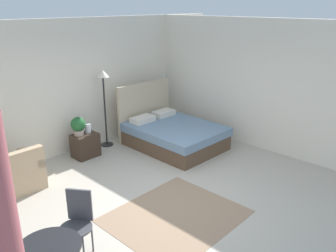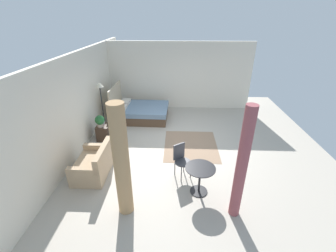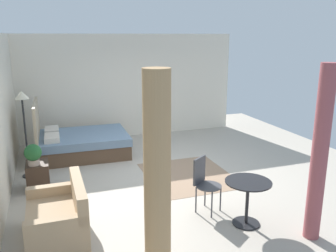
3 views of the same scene
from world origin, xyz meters
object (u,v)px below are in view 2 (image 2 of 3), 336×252
floor_lamp (101,93)px  nightstand (104,132)px  bed (140,112)px  couch (94,165)px  balcony_table (200,175)px  potted_plant (100,121)px  cafe_chair_near_window (181,158)px  vase (103,121)px

floor_lamp → nightstand: bearing=-165.4°
bed → couch: bearing=169.6°
balcony_table → floor_lamp: bearing=45.4°
potted_plant → cafe_chair_near_window: same height
potted_plant → nightstand: bearing=-24.1°
floor_lamp → cafe_chair_near_window: bearing=-132.5°
couch → bed: bearing=-10.4°
bed → balcony_table: bearing=-153.8°
balcony_table → cafe_chair_near_window: 0.75m
bed → balcony_table: bed is taller
couch → potted_plant: bearing=11.1°
couch → cafe_chair_near_window: (0.04, -2.25, 0.25)m
potted_plant → balcony_table: 3.80m
potted_plant → couch: bearing=-168.9°
bed → cafe_chair_near_window: (-3.50, -1.60, 0.24)m
floor_lamp → vase: bearing=-165.7°
couch → vase: couch is taller
vase → nightstand: bearing=-164.1°
couch → floor_lamp: (2.53, 0.48, 1.08)m
couch → vase: 2.01m
bed → nightstand: (-1.70, 0.94, -0.04)m
balcony_table → cafe_chair_near_window: cafe_chair_near_window is taller
couch → nightstand: bearing=9.1°
potted_plant → vase: (0.22, -0.01, -0.12)m
balcony_table → cafe_chair_near_window: bearing=34.7°
couch → vase: bearing=9.6°
nightstand → potted_plant: potted_plant is taller
bed → floor_lamp: size_ratio=1.20×
potted_plant → balcony_table: (-2.31, -3.01, -0.23)m
nightstand → potted_plant: size_ratio=1.33×
potted_plant → balcony_table: potted_plant is taller
vase → couch: bearing=-170.4°
nightstand → cafe_chair_near_window: size_ratio=0.58×
floor_lamp → potted_plant: bearing=-170.3°
potted_plant → balcony_table: size_ratio=0.56×
couch → balcony_table: couch is taller
bed → potted_plant: size_ratio=5.39×
bed → floor_lamp: (-1.00, 1.12, 1.07)m
bed → vase: size_ratio=11.09×
bed → floor_lamp: bearing=131.8°
vase → cafe_chair_near_window: bearing=-126.7°
potted_plant → floor_lamp: (0.79, 0.14, 0.65)m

